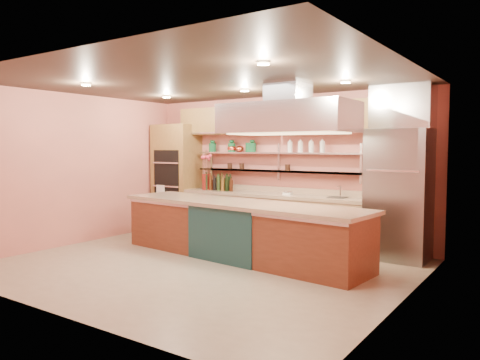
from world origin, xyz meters
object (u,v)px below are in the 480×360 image
Objects in this scene: flower_vase at (206,182)px; copper_kettle at (240,149)px; island at (239,230)px; green_canister at (249,147)px; refrigerator at (399,195)px; kitchen_scale at (288,192)px.

flower_vase is 1.00m from copper_kettle.
island is 27.74× the size of copper_kettle.
island is at bearing -56.31° from copper_kettle.
green_canister is (-0.84, 1.59, 1.35)m from island.
refrigerator reaches higher than island.
island is at bearing -74.77° from kitchen_scale.
refrigerator is at bearing 21.78° from kitchen_scale.
refrigerator is at bearing -4.36° from green_canister.
refrigerator is at bearing -0.15° from flower_vase.
flower_vase reaches higher than kitchen_scale.
kitchen_scale is (-2.02, 0.01, -0.08)m from refrigerator.
flower_vase is (-3.94, 0.01, 0.04)m from refrigerator.
island is (-2.18, -1.36, -0.59)m from refrigerator.
island is 2.25m from green_canister.
refrigerator is 3.12m from green_canister.
flower_vase is 1.93m from kitchen_scale.
flower_vase is 1.19m from green_canister.
kitchen_scale reaches higher than island.
refrigerator reaches higher than flower_vase.
copper_kettle reaches higher than flower_vase.
green_canister is at bearing -170.35° from kitchen_scale.
refrigerator is at bearing -4.05° from copper_kettle.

